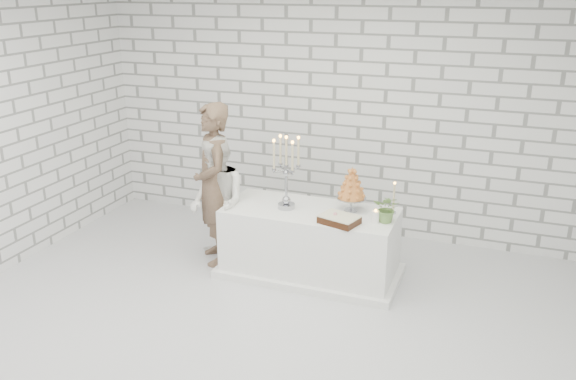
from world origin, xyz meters
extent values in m
cube|color=silver|center=(0.00, 0.00, 0.00)|extent=(6.00, 5.00, 0.01)
cube|color=white|center=(0.00, 2.50, 1.50)|extent=(6.00, 0.01, 3.00)
cube|color=white|center=(0.00, -2.50, 1.50)|extent=(6.00, 0.01, 3.00)
cube|color=white|center=(0.16, 1.14, 0.38)|extent=(1.80, 0.80, 0.75)
imported|color=brown|center=(-0.95, 1.11, 0.90)|extent=(0.74, 0.79, 1.81)
imported|color=white|center=(-0.88, 1.05, 0.73)|extent=(0.89, 0.89, 1.46)
cube|color=black|center=(0.55, 0.89, 0.79)|extent=(0.42, 0.35, 0.08)
cylinder|color=white|center=(0.87, 1.03, 0.81)|extent=(0.10, 0.10, 0.12)
cylinder|color=beige|center=(0.99, 1.33, 0.91)|extent=(0.06, 0.06, 0.32)
imported|color=#53733B|center=(0.98, 1.08, 0.89)|extent=(0.27, 0.24, 0.29)
camera|label=1|loc=(1.99, -4.41, 3.03)|focal=37.43mm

